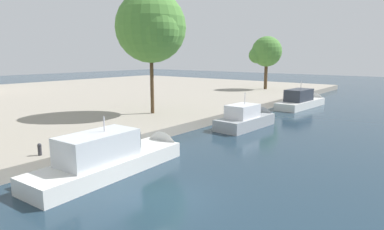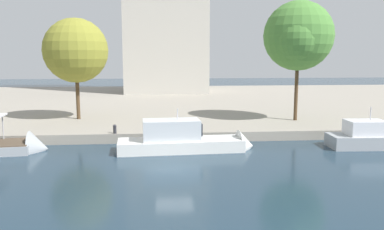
% 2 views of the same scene
% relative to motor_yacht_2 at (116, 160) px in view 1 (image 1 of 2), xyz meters
% --- Properties ---
extents(ground_plane, '(220.00, 220.00, 0.00)m').
position_rel_motor_yacht_2_xyz_m(ground_plane, '(-1.26, -5.01, -0.64)').
color(ground_plane, '#1E3342').
extents(motor_yacht_2, '(10.95, 3.31, 4.47)m').
position_rel_motor_yacht_2_xyz_m(motor_yacht_2, '(0.00, 0.00, 0.00)').
color(motor_yacht_2, silver).
rests_on(motor_yacht_2, ground_plane).
extents(motor_yacht_3, '(7.90, 2.89, 4.20)m').
position_rel_motor_yacht_2_xyz_m(motor_yacht_3, '(15.69, -0.23, 0.01)').
color(motor_yacht_3, '#9EA3A8').
rests_on(motor_yacht_3, ground_plane).
extents(motor_yacht_4, '(10.56, 3.39, 4.53)m').
position_rel_motor_yacht_2_xyz_m(motor_yacht_4, '(31.07, 0.12, -0.02)').
color(motor_yacht_4, silver).
rests_on(motor_yacht_4, ground_plane).
extents(mooring_bollard_1, '(0.31, 0.31, 0.88)m').
position_rel_motor_yacht_2_xyz_m(mooring_bollard_1, '(38.15, 3.46, 0.67)').
color(mooring_bollard_1, '#2D2D33').
rests_on(mooring_bollard_1, dock_promenade).
extents(mooring_bollard_2, '(0.24, 0.24, 0.74)m').
position_rel_motor_yacht_2_xyz_m(mooring_bollard_2, '(-2.67, 3.75, 0.60)').
color(mooring_bollard_2, '#2D2D33').
rests_on(mooring_bollard_2, dock_promenade).
extents(tree_0, '(5.26, 5.27, 9.20)m').
position_rel_motor_yacht_2_xyz_m(tree_0, '(41.93, 10.93, 6.64)').
color(tree_0, '#4C3823').
rests_on(tree_0, dock_promenade).
extents(tree_1, '(7.02, 7.13, 12.15)m').
position_rel_motor_yacht_2_xyz_m(tree_1, '(12.01, 8.64, 8.77)').
color(tree_1, '#4C3823').
rests_on(tree_1, dock_promenade).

